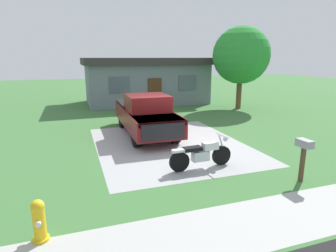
{
  "coord_description": "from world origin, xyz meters",
  "views": [
    {
      "loc": [
        -3.72,
        -10.57,
        3.52
      ],
      "look_at": [
        -0.22,
        -0.4,
        0.9
      ],
      "focal_mm": 30.12,
      "sensor_mm": 36.0,
      "label": 1
    }
  ],
  "objects_px": {
    "fire_hydrant": "(39,221)",
    "motorcycle": "(202,154)",
    "shade_tree": "(241,55)",
    "neighbor_house": "(146,80)",
    "pickup_truck": "(145,114)",
    "mailbox": "(304,149)"
  },
  "relations": [
    {
      "from": "shade_tree",
      "to": "neighbor_house",
      "type": "relative_size",
      "value": 0.58
    },
    {
      "from": "shade_tree",
      "to": "neighbor_house",
      "type": "distance_m",
      "value": 7.54
    },
    {
      "from": "mailbox",
      "to": "neighbor_house",
      "type": "relative_size",
      "value": 0.13
    },
    {
      "from": "motorcycle",
      "to": "mailbox",
      "type": "distance_m",
      "value": 3.01
    },
    {
      "from": "motorcycle",
      "to": "fire_hydrant",
      "type": "height_order",
      "value": "motorcycle"
    },
    {
      "from": "shade_tree",
      "to": "neighbor_house",
      "type": "height_order",
      "value": "shade_tree"
    },
    {
      "from": "shade_tree",
      "to": "fire_hydrant",
      "type": "bearing_deg",
      "value": -135.7
    },
    {
      "from": "fire_hydrant",
      "to": "mailbox",
      "type": "relative_size",
      "value": 0.69
    },
    {
      "from": "fire_hydrant",
      "to": "neighbor_house",
      "type": "relative_size",
      "value": 0.09
    },
    {
      "from": "mailbox",
      "to": "shade_tree",
      "type": "height_order",
      "value": "shade_tree"
    },
    {
      "from": "fire_hydrant",
      "to": "shade_tree",
      "type": "bearing_deg",
      "value": 44.3
    },
    {
      "from": "fire_hydrant",
      "to": "mailbox",
      "type": "distance_m",
      "value": 6.98
    },
    {
      "from": "mailbox",
      "to": "neighbor_house",
      "type": "bearing_deg",
      "value": 91.75
    },
    {
      "from": "pickup_truck",
      "to": "fire_hydrant",
      "type": "distance_m",
      "value": 8.19
    },
    {
      "from": "fire_hydrant",
      "to": "neighbor_house",
      "type": "distance_m",
      "value": 17.74
    },
    {
      "from": "fire_hydrant",
      "to": "shade_tree",
      "type": "distance_m",
      "value": 16.98
    },
    {
      "from": "fire_hydrant",
      "to": "motorcycle",
      "type": "bearing_deg",
      "value": 27.23
    },
    {
      "from": "shade_tree",
      "to": "motorcycle",
      "type": "bearing_deg",
      "value": -128.26
    },
    {
      "from": "fire_hydrant",
      "to": "mailbox",
      "type": "xyz_separation_m",
      "value": [
        6.94,
        0.53,
        0.55
      ]
    },
    {
      "from": "motorcycle",
      "to": "fire_hydrant",
      "type": "bearing_deg",
      "value": -152.77
    },
    {
      "from": "fire_hydrant",
      "to": "shade_tree",
      "type": "height_order",
      "value": "shade_tree"
    },
    {
      "from": "motorcycle",
      "to": "mailbox",
      "type": "height_order",
      "value": "mailbox"
    }
  ]
}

